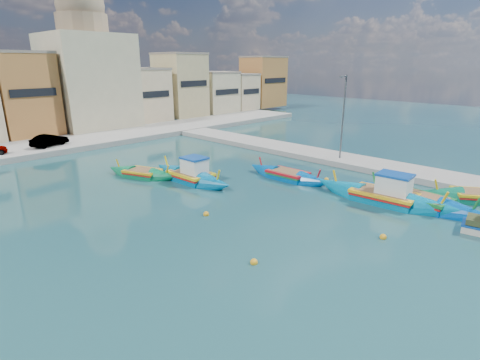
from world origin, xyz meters
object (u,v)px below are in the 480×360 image
church_block (87,67)px  luzzu_cyan_mid (288,176)px  luzzu_turquoise_cabin (384,197)px  quay_street_lamp (343,117)px  luzzu_cyan_south (478,197)px  luzzu_blue_cabin (191,177)px  luzzu_green (143,174)px  luzzu_blue_south (418,202)px

church_block → luzzu_cyan_mid: 34.48m
church_block → luzzu_turquoise_cabin: 42.21m
quay_street_lamp → luzzu_cyan_south: size_ratio=1.06×
church_block → luzzu_cyan_mid: (0.11, -33.50, -8.16)m
church_block → luzzu_cyan_south: size_ratio=2.52×
church_block → quay_street_lamp: bearing=-77.7°
luzzu_blue_cabin → luzzu_green: bearing=118.2°
quay_street_lamp → luzzu_cyan_south: 12.87m
quay_street_lamp → luzzu_green: 18.37m
luzzu_green → luzzu_cyan_south: 24.95m
luzzu_blue_cabin → luzzu_turquoise_cabin: bearing=-65.5°
luzzu_cyan_mid → luzzu_cyan_south: (4.89, -12.46, 0.01)m
luzzu_turquoise_cabin → luzzu_blue_cabin: luzzu_turquoise_cabin is taller
quay_street_lamp → luzzu_cyan_mid: size_ratio=1.01×
quay_street_lamp → luzzu_turquoise_cabin: quay_street_lamp is taller
luzzu_turquoise_cabin → luzzu_blue_south: 2.12m
luzzu_green → luzzu_blue_south: 20.86m
luzzu_green → luzzu_cyan_south: size_ratio=0.94×
luzzu_turquoise_cabin → luzzu_blue_south: (0.98, -1.88, -0.11)m
luzzu_turquoise_cabin → quay_street_lamp: bearing=46.1°
luzzu_turquoise_cabin → luzzu_cyan_south: luzzu_turquoise_cabin is taller
luzzu_cyan_mid → luzzu_blue_south: 9.88m
church_block → luzzu_cyan_south: (5.00, -45.96, -8.15)m
luzzu_turquoise_cabin → luzzu_cyan_mid: size_ratio=1.29×
luzzu_green → luzzu_cyan_mid: bearing=-48.9°
quay_street_lamp → luzzu_cyan_mid: (-7.34, 0.50, -4.09)m
luzzu_blue_south → luzzu_turquoise_cabin: bearing=117.7°
luzzu_cyan_mid → luzzu_green: (-7.85, 8.99, -0.01)m
church_block → luzzu_turquoise_cabin: size_ratio=1.86×
church_block → luzzu_blue_south: 44.09m
luzzu_blue_south → luzzu_blue_cabin: bearing=114.9°
luzzu_turquoise_cabin → luzzu_cyan_mid: 7.94m
church_block → luzzu_green: 26.97m
quay_street_lamp → luzzu_green: size_ratio=1.13×
luzzu_turquoise_cabin → luzzu_green: bearing=115.4°
luzzu_cyan_mid → luzzu_blue_cabin: bearing=138.2°
luzzu_blue_cabin → luzzu_blue_south: size_ratio=0.92×
church_block → luzzu_blue_cabin: church_block is taller
luzzu_cyan_mid → luzzu_green: bearing=131.1°
quay_street_lamp → luzzu_green: bearing=148.0°
quay_street_lamp → luzzu_cyan_south: (-2.44, -11.96, -4.08)m
quay_street_lamp → luzzu_blue_cabin: 14.85m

